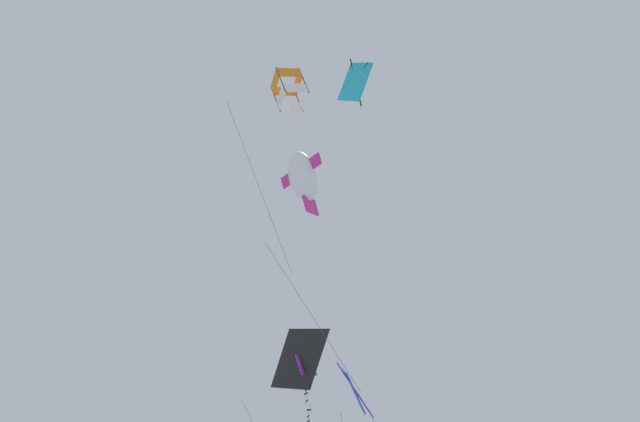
% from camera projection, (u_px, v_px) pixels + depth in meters
% --- Properties ---
extents(kite_diamond_near_right, '(1.59, 1.92, 2.77)m').
position_uv_depth(kite_diamond_near_right, '(355.00, 82.00, 43.87)').
color(kite_diamond_near_right, '#1EB2C6').
extents(kite_diamond_far_centre, '(2.19, 1.20, 6.23)m').
position_uv_depth(kite_diamond_far_centre, '(354.00, 391.00, 34.48)').
color(kite_diamond_far_centre, blue).
extents(kite_delta_upper_right, '(4.31, 3.92, 9.02)m').
position_uv_depth(kite_delta_upper_right, '(301.00, 360.00, 39.89)').
color(kite_delta_upper_right, black).
extents(kite_box_mid_left, '(3.64, 3.42, 8.68)m').
position_uv_depth(kite_box_mid_left, '(289.00, 90.00, 43.27)').
color(kite_box_mid_left, orange).
extents(kite_fish_highest, '(3.16, 2.93, 8.37)m').
position_uv_depth(kite_fish_highest, '(303.00, 177.00, 34.30)').
color(kite_fish_highest, white).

